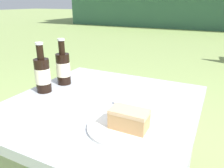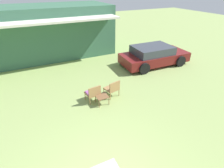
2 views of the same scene
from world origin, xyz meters
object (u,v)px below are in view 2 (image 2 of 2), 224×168
wicker_chair_cushioned (93,93)px  wicker_chair_plain (113,88)px  parked_car (154,55)px  garden_side_table (102,97)px

wicker_chair_cushioned → wicker_chair_plain: same height
parked_car → wicker_chair_cushioned: (-4.95, -2.19, -0.17)m
parked_car → wicker_chair_plain: (-4.01, -2.22, -0.17)m
wicker_chair_cushioned → garden_side_table: wicker_chair_cushioned is taller
parked_car → wicker_chair_cushioned: parked_car is taller
parked_car → garden_side_table: parked_car is taller
wicker_chair_plain → garden_side_table: wicker_chair_plain is taller
wicker_chair_cushioned → wicker_chair_plain: size_ratio=1.00×
wicker_chair_cushioned → garden_side_table: size_ratio=1.60×
parked_car → wicker_chair_plain: 4.58m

